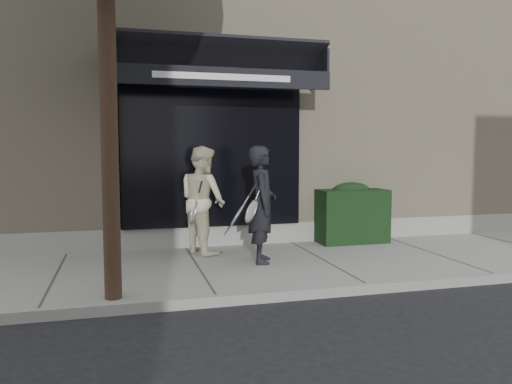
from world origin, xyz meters
name	(u,v)px	position (x,y,z in m)	size (l,w,h in m)	color
ground	(322,267)	(0.00, 0.00, 0.00)	(80.00, 80.00, 0.00)	black
sidewalk	(322,263)	(0.00, 0.00, 0.06)	(20.00, 3.00, 0.12)	gray
curb	(368,288)	(0.00, -1.55, 0.07)	(20.00, 0.10, 0.14)	gray
building_facade	(247,115)	(-0.01, 4.96, 2.74)	(14.30, 8.04, 5.64)	#C3B494
hedge	(351,214)	(1.10, 1.25, 0.66)	(1.30, 0.70, 1.14)	black
pedestrian_front	(262,205)	(-0.99, 0.05, 1.03)	(0.89, 0.91, 1.81)	black
pedestrian_back	(203,200)	(-1.77, 0.99, 1.02)	(0.99, 1.08, 1.81)	beige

